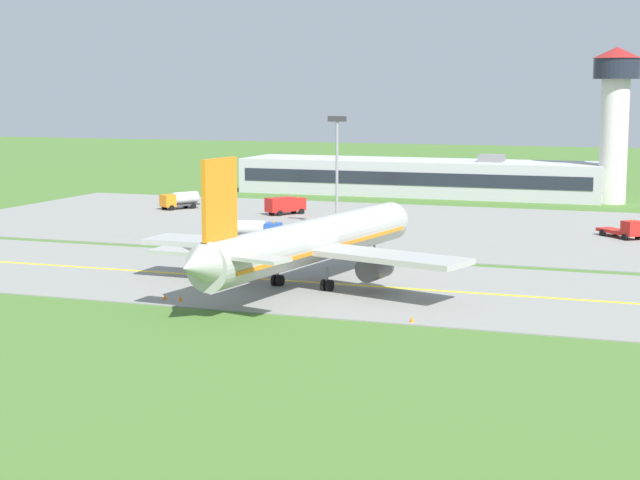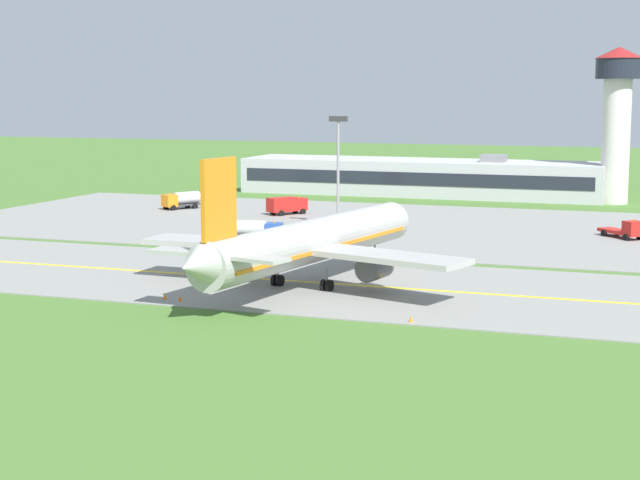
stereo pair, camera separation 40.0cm
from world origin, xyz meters
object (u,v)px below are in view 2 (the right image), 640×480
object	(u,v)px
service_truck_fuel	(287,205)
control_tower	(617,109)
apron_light_mast	(338,158)
airplane_lead	(310,242)
service_truck_pushback	(181,199)
service_truck_catering	(257,230)
service_truck_baggage	(626,230)

from	to	relation	value
service_truck_fuel	control_tower	world-z (taller)	control_tower
control_tower	apron_light_mast	xyz separation A→B (m)	(-31.26, -44.95, -5.68)
airplane_lead	apron_light_mast	world-z (taller)	apron_light_mast
apron_light_mast	airplane_lead	bearing A→B (deg)	-74.87
service_truck_pushback	control_tower	bearing A→B (deg)	26.98
airplane_lead	control_tower	world-z (taller)	control_tower
apron_light_mast	service_truck_catering	bearing A→B (deg)	-111.13
airplane_lead	service_truck_pushback	distance (m)	65.53
service_truck_fuel	airplane_lead	bearing A→B (deg)	-66.06
service_truck_baggage	service_truck_pushback	distance (m)	66.49
service_truck_catering	apron_light_mast	bearing A→B (deg)	68.87
airplane_lead	service_truck_pushback	xyz separation A→B (m)	(-40.15, 51.72, -2.60)
service_truck_catering	apron_light_mast	xyz separation A→B (m)	(5.41, 13.98, 7.79)
service_truck_pushback	service_truck_baggage	bearing A→B (deg)	-8.92
service_truck_pushback	apron_light_mast	xyz separation A→B (m)	(29.90, -13.82, 7.79)
service_truck_catering	service_truck_pushback	world-z (taller)	same
control_tower	airplane_lead	bearing A→B (deg)	-104.23
airplane_lead	service_truck_baggage	distance (m)	48.74
service_truck_catering	apron_light_mast	world-z (taller)	apron_light_mast
airplane_lead	service_truck_catering	xyz separation A→B (m)	(-15.66, 23.92, -2.60)
service_truck_baggage	apron_light_mast	size ratio (longest dim) A/B	0.42
airplane_lead	control_tower	bearing A→B (deg)	75.77
airplane_lead	apron_light_mast	bearing A→B (deg)	105.13
service_truck_baggage	apron_light_mast	distance (m)	36.87
service_truck_pushback	apron_light_mast	world-z (taller)	apron_light_mast
service_truck_baggage	service_truck_fuel	xyz separation A→B (m)	(-47.98, 9.14, 0.35)
control_tower	apron_light_mast	distance (m)	55.05
service_truck_fuel	service_truck_catering	xyz separation A→B (m)	(6.78, -26.63, 0.00)
airplane_lead	service_truck_pushback	world-z (taller)	airplane_lead
control_tower	apron_light_mast	world-z (taller)	control_tower
airplane_lead	control_tower	xyz separation A→B (m)	(21.01, 82.86, 10.88)
control_tower	service_truck_pushback	bearing A→B (deg)	-153.02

